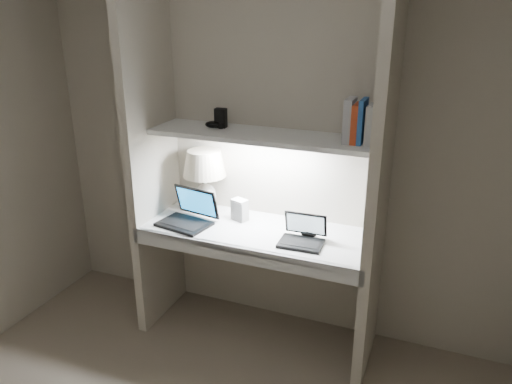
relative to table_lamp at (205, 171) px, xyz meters
The scene contains 17 objects.
back_wall 0.49m from the table_lamp, 14.33° to the left, with size 3.20×0.01×2.50m, color beige.
alcove_panel_left 0.39m from the table_lamp, 150.92° to the right, with size 0.06×0.55×2.50m, color beige.
alcove_panel_right 1.19m from the table_lamp, ahead, with size 0.06×0.55×2.50m, color beige.
desk 0.56m from the table_lamp, 20.59° to the right, with size 1.40×0.55×0.04m, color white.
desk_apron 0.69m from the table_lamp, 44.20° to the right, with size 1.46×0.03×0.10m, color silver.
shelf 0.53m from the table_lamp, ahead, with size 1.40×0.36×0.03m, color silver.
strip_light 0.52m from the table_lamp, ahead, with size 0.60×0.04×0.01m, color white.
table_lamp is the anchor object (origin of this frame).
laptop_main 0.33m from the table_lamp, 91.76° to the right, with size 0.36×0.33×0.22m.
laptop_netbook 0.83m from the table_lamp, 16.76° to the right, with size 0.26×0.23×0.17m.
speaker 0.36m from the table_lamp, 12.61° to the right, with size 0.10×0.07×0.14m, color silver.
mouse 0.83m from the table_lamp, 10.40° to the right, with size 0.10×0.06×0.04m, color black.
cable_coil 0.90m from the table_lamp, 14.01° to the right, with size 0.11×0.11×0.01m, color black.
sticky_note 0.41m from the table_lamp, 115.97° to the right, with size 0.07×0.07×0.00m, color yellow.
book_row 1.13m from the table_lamp, ahead, with size 0.23×0.16×0.25m.
shelf_box 0.39m from the table_lamp, ahead, with size 0.07×0.05×0.12m, color black.
shelf_gadget 0.35m from the table_lamp, 26.36° to the right, with size 0.10×0.07×0.04m, color black.
Camera 1 is at (1.05, -1.42, 2.09)m, focal length 35.00 mm.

